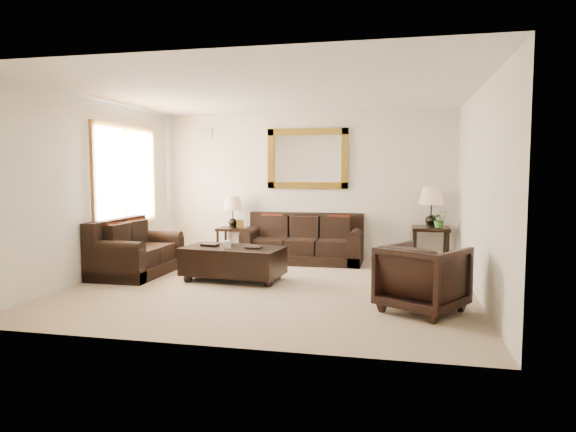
% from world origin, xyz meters
% --- Properties ---
extents(room, '(5.51, 5.01, 2.71)m').
position_xyz_m(room, '(0.00, 0.00, 1.35)').
color(room, gray).
rests_on(room, ground).
extents(window, '(0.07, 1.96, 1.66)m').
position_xyz_m(window, '(-2.70, 0.90, 1.55)').
color(window, white).
rests_on(window, room).
extents(mirror, '(1.50, 0.06, 1.10)m').
position_xyz_m(mirror, '(0.08, 2.47, 1.85)').
color(mirror, '#4F360F').
rests_on(mirror, room).
extents(air_vent, '(0.25, 0.02, 0.18)m').
position_xyz_m(air_vent, '(-1.90, 2.48, 2.35)').
color(air_vent, '#999999').
rests_on(air_vent, room).
extents(sofa, '(2.10, 0.91, 0.86)m').
position_xyz_m(sofa, '(0.08, 2.08, 0.31)').
color(sofa, black).
rests_on(sofa, room).
extents(loveseat, '(0.92, 1.55, 0.87)m').
position_xyz_m(loveseat, '(-2.33, 0.41, 0.32)').
color(loveseat, black).
rests_on(loveseat, room).
extents(end_table_left, '(0.52, 0.52, 1.15)m').
position_xyz_m(end_table_left, '(-1.28, 2.20, 0.75)').
color(end_table_left, black).
rests_on(end_table_left, room).
extents(end_table_right, '(0.61, 0.61, 1.35)m').
position_xyz_m(end_table_right, '(2.28, 2.15, 0.88)').
color(end_table_right, black).
rests_on(end_table_right, room).
extents(coffee_table, '(1.55, 0.96, 0.62)m').
position_xyz_m(coffee_table, '(-0.64, 0.30, 0.31)').
color(coffee_table, black).
rests_on(coffee_table, room).
extents(armchair, '(1.12, 1.11, 0.86)m').
position_xyz_m(armchair, '(2.03, -0.86, 0.43)').
color(armchair, black).
rests_on(armchair, floor).
extents(potted_plant, '(0.29, 0.31, 0.23)m').
position_xyz_m(potted_plant, '(2.42, 2.04, 0.78)').
color(potted_plant, '#306021').
rests_on(potted_plant, end_table_right).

